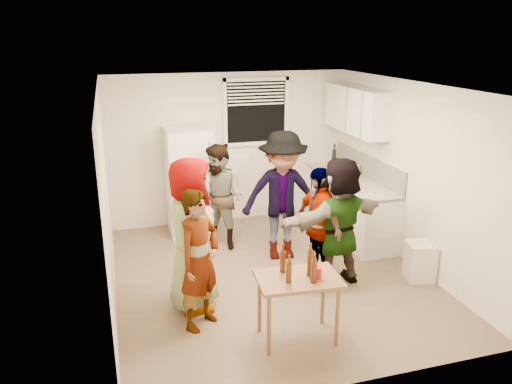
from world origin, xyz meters
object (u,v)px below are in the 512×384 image
object	(u,v)px
refrigerator	(190,181)
blue_cup	(356,192)
kettle	(336,171)
red_cup	(317,278)
beer_bottle_table	(289,282)
guest_orange	(336,282)
wine_bottle	(334,166)
trash_bin	(420,261)
guest_grey	(195,304)
guest_back_left	(221,247)
guest_black	(316,278)
beer_bottle_counter	(354,184)
guest_stripe	(202,324)
guest_back_right	(281,256)
serving_table	(297,338)

from	to	relation	value
refrigerator	blue_cup	size ratio (longest dim) A/B	15.26
kettle	red_cup	bearing A→B (deg)	-127.22
beer_bottle_table	guest_orange	world-z (taller)	beer_bottle_table
wine_bottle	trash_bin	distance (m)	2.60
trash_bin	beer_bottle_table	xyz separation A→B (m)	(-2.15, -0.87, 0.47)
trash_bin	guest_orange	distance (m)	1.14
guest_grey	guest_back_left	bearing A→B (deg)	-12.92
guest_orange	guest_black	bearing A→B (deg)	-55.35
blue_cup	kettle	bearing A→B (deg)	79.80
beer_bottle_counter	guest_back_left	distance (m)	2.23
guest_black	guest_orange	world-z (taller)	guest_orange
refrigerator	beer_bottle_table	xyz separation A→B (m)	(0.45, -3.37, -0.13)
kettle	beer_bottle_counter	distance (m)	0.76
trash_bin	guest_back_left	size ratio (longest dim) A/B	0.32
wine_bottle	red_cup	world-z (taller)	wine_bottle
trash_bin	guest_orange	xyz separation A→B (m)	(-1.09, 0.21, -0.25)
red_cup	guest_grey	bearing A→B (deg)	136.92
wine_bottle	guest_back_left	xyz separation A→B (m)	(-2.17, -0.77, -0.90)
blue_cup	wine_bottle	bearing A→B (deg)	78.00
guest_back_left	guest_stripe	bearing A→B (deg)	-62.08
kettle	guest_orange	world-z (taller)	kettle
trash_bin	guest_stripe	world-z (taller)	trash_bin
beer_bottle_counter	guest_back_left	world-z (taller)	beer_bottle_counter
guest_black	blue_cup	bearing A→B (deg)	117.26
guest_back_right	guest_grey	bearing A→B (deg)	-138.43
beer_bottle_counter	guest_orange	xyz separation A→B (m)	(-0.84, -1.25, -0.90)
guest_stripe	beer_bottle_table	bearing A→B (deg)	-78.29
refrigerator	beer_bottle_table	bearing A→B (deg)	-82.35
beer_bottle_counter	beer_bottle_table	distance (m)	3.01
trash_bin	guest_orange	bearing A→B (deg)	169.27
beer_bottle_counter	beer_bottle_table	bearing A→B (deg)	-129.20
blue_cup	guest_back_left	size ratio (longest dim) A/B	0.07
guest_stripe	guest_back_right	distance (m)	2.02
serving_table	guest_stripe	size ratio (longest dim) A/B	0.54
trash_bin	guest_back_right	distance (m)	1.92
beer_bottle_counter	guest_back_right	bearing A→B (deg)	-166.59
guest_grey	guest_stripe	xyz separation A→B (m)	(0.00, -0.44, 0.00)
beer_bottle_counter	kettle	bearing A→B (deg)	86.21
wine_bottle	guest_back_right	distance (m)	2.15
kettle	red_cup	distance (m)	3.49
kettle	guest_back_right	xyz separation A→B (m)	(-1.31, -1.06, -0.90)
wine_bottle	trash_bin	size ratio (longest dim) A/B	0.59
guest_black	guest_orange	size ratio (longest dim) A/B	0.91
refrigerator	guest_stripe	xyz separation A→B (m)	(-0.34, -2.75, -0.85)
refrigerator	guest_orange	size ratio (longest dim) A/B	1.01
refrigerator	guest_orange	distance (m)	2.87
beer_bottle_table	guest_stripe	xyz separation A→B (m)	(-0.79, 0.61, -0.72)
blue_cup	guest_back_right	world-z (taller)	blue_cup
red_cup	beer_bottle_counter	bearing A→B (deg)	55.70
red_cup	guest_stripe	xyz separation A→B (m)	(-1.11, 0.60, -0.72)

